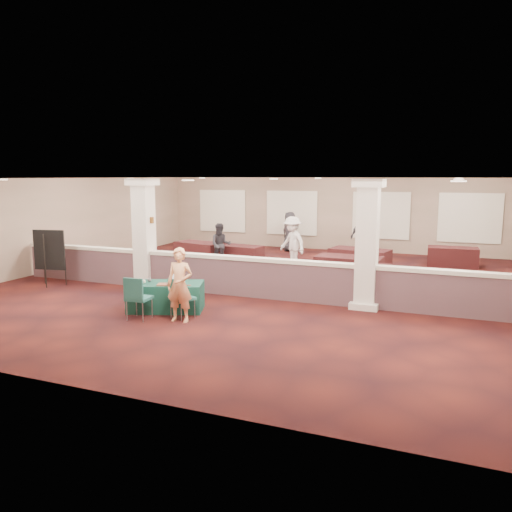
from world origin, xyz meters
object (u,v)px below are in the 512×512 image
at_px(attendee_d, 290,232).
at_px(far_table_back_center, 360,260).
at_px(far_table_back_left, 240,254).
at_px(attendee_c, 362,237).
at_px(attendee_a, 221,245).
at_px(far_table_back_right, 453,257).
at_px(far_table_front_left, 200,252).
at_px(far_table_front_center, 349,269).
at_px(near_table, 166,297).
at_px(attendee_b, 292,243).
at_px(conf_chair_side, 137,295).
at_px(woman, 180,285).
at_px(far_table_front_right, 359,278).
at_px(easel_board, 49,251).
at_px(conf_chair_main, 179,295).

bearing_deg(attendee_d, far_table_back_center, 161.92).
xyz_separation_m(far_table_back_left, attendee_c, (4.13, 2.45, 0.58)).
xyz_separation_m(attendee_a, attendee_d, (1.20, 4.42, 0.08)).
bearing_deg(far_table_back_right, far_table_front_left, -164.29).
height_order(far_table_front_center, attendee_d, attendee_d).
bearing_deg(attendee_a, attendee_d, 48.99).
bearing_deg(far_table_back_right, near_table, -125.31).
xyz_separation_m(attendee_a, attendee_c, (4.54, 3.24, 0.13)).
xyz_separation_m(near_table, far_table_back_right, (6.46, 9.12, 0.01)).
distance_m(far_table_front_left, attendee_b, 3.79).
bearing_deg(far_table_front_center, near_table, -125.26).
distance_m(far_table_front_left, attendee_c, 6.34).
relative_size(conf_chair_side, far_table_front_center, 0.50).
distance_m(woman, far_table_front_left, 8.04).
relative_size(attendee_a, attendee_d, 0.91).
bearing_deg(attendee_d, near_table, 117.42).
xyz_separation_m(far_table_front_left, far_table_front_right, (6.61, -2.70, -0.00)).
xyz_separation_m(easel_board, attendee_c, (7.80, 8.15, -0.16)).
xyz_separation_m(far_table_front_right, attendee_d, (-4.21, 6.53, 0.49)).
height_order(far_table_front_left, far_table_back_right, far_table_front_left).
height_order(far_table_front_left, attendee_b, attendee_b).
relative_size(near_table, far_table_front_left, 0.96).
distance_m(far_table_back_left, far_table_back_right, 7.82).
distance_m(far_table_front_right, attendee_d, 7.78).
relative_size(far_table_front_right, far_table_back_left, 1.10).
relative_size(woman, attendee_a, 1.07).
relative_size(conf_chair_main, far_table_back_center, 0.48).
bearing_deg(attendee_b, far_table_front_left, -147.54).
distance_m(attendee_a, attendee_b, 2.62).
distance_m(near_table, attendee_c, 9.75).
xyz_separation_m(far_table_front_right, attendee_c, (-0.87, 5.35, 0.54)).
bearing_deg(conf_chair_side, far_table_back_center, 60.81).
height_order(far_table_back_left, attendee_a, attendee_a).
xyz_separation_m(far_table_front_center, far_table_back_center, (0.00, 1.82, -0.00)).
bearing_deg(far_table_front_right, far_table_back_center, 99.78).
relative_size(far_table_back_left, attendee_d, 0.97).
bearing_deg(woman, conf_chair_side, -168.52).
xyz_separation_m(woman, far_table_back_right, (5.64, 9.81, -0.49)).
distance_m(far_table_back_center, attendee_d, 5.21).
distance_m(near_table, attendee_d, 10.41).
bearing_deg(far_table_front_left, conf_chair_side, -71.96).
bearing_deg(easel_board, near_table, -24.15).
height_order(far_table_front_right, far_table_back_left, far_table_front_right).
relative_size(easel_board, attendee_a, 1.08).
relative_size(attendee_a, attendee_b, 0.85).
bearing_deg(woman, conf_chair_main, 119.78).
height_order(near_table, attendee_a, attendee_a).
relative_size(conf_chair_main, far_table_front_center, 0.47).
xyz_separation_m(far_table_back_right, attendee_a, (-7.87, -3.14, 0.43)).
height_order(conf_chair_side, far_table_back_left, conf_chair_side).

